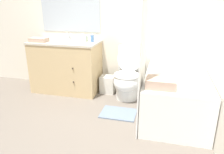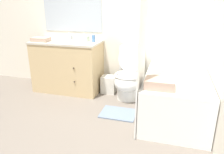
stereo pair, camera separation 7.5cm
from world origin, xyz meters
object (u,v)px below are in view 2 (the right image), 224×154
vanity_cabinet (68,66)px  sink_faucet (71,37)px  toilet (129,77)px  bath_mat (118,113)px  tissue_box (84,38)px  bath_towel_folded (160,83)px  bathtub (175,95)px  soap_dispenser (94,38)px  hand_towel_folded (41,39)px  wastebasket (109,84)px

vanity_cabinet → sink_faucet: sink_faucet is taller
toilet → bath_mat: bearing=-91.5°
vanity_cabinet → bath_mat: vanity_cabinet is taller
tissue_box → bath_towel_folded: size_ratio=0.42×
bath_mat → vanity_cabinet: bearing=149.1°
bathtub → soap_dispenser: soap_dispenser is taller
soap_dispenser → hand_towel_folded: size_ratio=0.49×
bath_towel_folded → bathtub: bearing=69.5°
vanity_cabinet → tissue_box: 0.55m
toilet → wastebasket: size_ratio=2.86×
sink_faucet → bath_mat: (1.03, -0.80, -0.86)m
tissue_box → wastebasket: bearing=-2.7°
vanity_cabinet → bath_mat: size_ratio=2.34×
soap_dispenser → bathtub: bearing=-20.0°
hand_towel_folded → sink_faucet: bearing=40.8°
vanity_cabinet → toilet: vanity_cabinet is taller
sink_faucet → tissue_box: sink_faucet is taller
tissue_box → hand_towel_folded: bearing=-162.5°
bathtub → hand_towel_folded: 2.22m
toilet → soap_dispenser: soap_dispenser is taller
wastebasket → bath_mat: (0.34, -0.67, -0.13)m
vanity_cabinet → sink_faucet: (-0.00, 0.19, 0.45)m
toilet → soap_dispenser: bearing=169.8°
bath_towel_folded → bath_mat: bearing=150.7°
vanity_cabinet → toilet: 1.05m
toilet → tissue_box: tissue_box is taller
wastebasket → soap_dispenser: size_ratio=2.11×
bathtub → bath_mat: size_ratio=2.95×
soap_dispenser → toilet: bearing=-10.2°
soap_dispenser → bath_towel_folded: soap_dispenser is taller
vanity_cabinet → bath_towel_folded: bearing=-30.4°
sink_faucet → wastebasket: (0.70, -0.13, -0.73)m
bathtub → hand_towel_folded: bearing=172.5°
toilet → wastebasket: 0.41m
vanity_cabinet → soap_dispenser: (0.45, 0.06, 0.47)m
soap_dispenser → hand_towel_folded: bearing=-166.8°
toilet → bath_mat: size_ratio=1.72×
bathtub → bath_towel_folded: (-0.19, -0.50, 0.33)m
wastebasket → hand_towel_folded: bearing=-170.0°
bathtub → hand_towel_folded: size_ratio=5.08×
bath_towel_folded → sink_faucet: bearing=144.8°
tissue_box → bath_mat: size_ratio=0.28×
sink_faucet → bathtub: size_ratio=0.10×
vanity_cabinet → hand_towel_folded: 0.60m
sink_faucet → toilet: 1.20m
tissue_box → toilet: bearing=-9.3°
sink_faucet → soap_dispenser: bearing=-16.2°
sink_faucet → soap_dispenser: size_ratio=1.05×
sink_faucet → bath_towel_folded: 1.93m
toilet → bath_towel_folded: 1.04m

